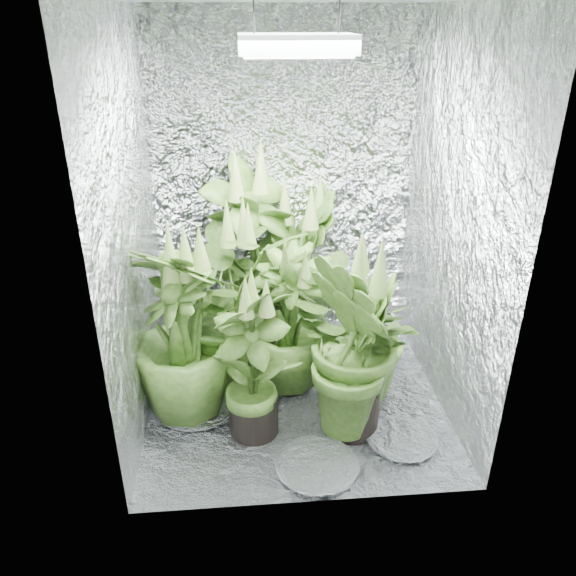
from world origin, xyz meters
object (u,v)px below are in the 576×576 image
Objects in this scene: plant_b at (252,255)px; plant_g at (355,347)px; grow_lamp at (297,45)px; plant_d at (182,335)px; plant_f at (252,363)px; plant_h at (289,323)px; plant_e at (359,338)px; plant_c at (301,269)px; circulation_fan at (375,318)px; plant_a at (231,301)px.

plant_g is at bearing -63.71° from plant_b.
grow_lamp is 0.47× the size of plant_g.
plant_f is at bearing -28.76° from plant_d.
plant_b is 1.42× the size of plant_h.
grow_lamp is at bearing 11.01° from plant_d.
plant_d reaches higher than plant_e.
plant_h is at bearing 124.96° from plant_g.
plant_b reaches higher than plant_h.
grow_lamp is at bearing 52.16° from plant_f.
plant_d is 0.40m from plant_f.
plant_d is 0.99× the size of plant_g.
grow_lamp is at bearing 165.44° from plant_e.
plant_c is 0.77m from plant_e.
plant_g is 0.95m from circulation_fan.
plant_b is at bearing 108.76° from plant_h.
plant_b reaches higher than plant_e.
plant_a is 0.46m from plant_b.
plant_g is (0.26, -0.32, -1.33)m from grow_lamp.
plant_f is (-0.57, -0.22, 0.02)m from plant_e.
plant_d reaches higher than plant_h.
plant_a is 1.19× the size of plant_e.
plant_e is (0.33, -0.09, -1.43)m from grow_lamp.
plant_b is at bearing -178.55° from plant_c.
plant_f is at bearing -127.84° from grow_lamp.
plant_b is 3.16× the size of circulation_fan.
plant_c is at bearing 169.39° from circulation_fan.
plant_d is at bearing -129.02° from plant_a.
plant_e is 0.27m from plant_g.
plant_b is 1.07m from plant_g.
plant_c reaches higher than plant_h.
circulation_fan is (0.24, 0.60, -0.22)m from plant_e.
grow_lamp is 1.42m from plant_h.
plant_a is 0.74m from plant_e.
plant_e is at bearing 73.38° from plant_g.
plant_a is 0.35m from plant_h.
plant_c reaches higher than plant_a.
plant_f is (-0.24, -0.31, -1.41)m from grow_lamp.
plant_c is at bearing 70.32° from plant_f.
plant_c is (0.44, 0.45, -0.02)m from plant_a.
grow_lamp reaches higher than plant_f.
circulation_fan is (0.78, -0.12, -0.42)m from plant_b.
plant_h is at bearing 105.43° from grow_lamp.
grow_lamp is 1.38m from plant_a.
plant_g is at bearing -1.88° from plant_f.
plant_c is 1.20× the size of plant_h.
plant_g is at bearing -55.04° from plant_h.
circulation_fan is at bearing 69.47° from plant_g.
grow_lamp reaches higher than plant_a.
plant_c is at bearing 99.56° from plant_g.
plant_a is 1.16× the size of plant_f.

